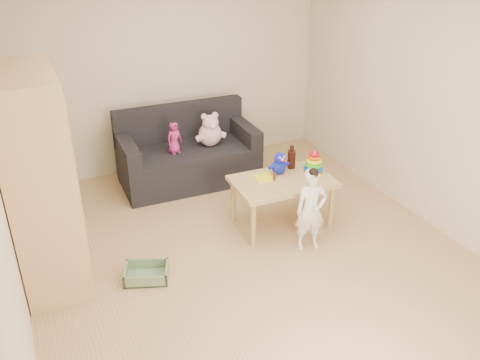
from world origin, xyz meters
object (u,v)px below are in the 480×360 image
wardrobe (39,182)px  sofa (189,164)px  play_table (282,202)px  toddler (311,211)px

wardrobe → sofa: (1.73, 1.24, -0.71)m
play_table → wardrobe: bearing=176.9°
sofa → toddler: 1.94m
wardrobe → sofa: size_ratio=1.16×
wardrobe → toddler: size_ratio=2.30×
play_table → toddler: size_ratio=1.24×
wardrobe → play_table: wardrobe is taller
wardrobe → toddler: 2.45m
sofa → play_table: 1.47m
play_table → toddler: toddler is taller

